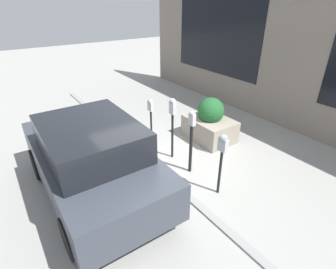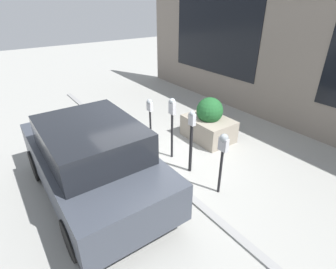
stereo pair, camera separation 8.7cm
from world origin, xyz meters
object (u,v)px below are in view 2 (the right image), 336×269
at_px(parking_meter_nearest, 223,149).
at_px(parked_car_front, 92,159).
at_px(parking_meter_middle, 172,116).
at_px(parking_meter_fourth, 150,110).
at_px(planter_box, 209,123).
at_px(parking_meter_second, 191,134).

bearing_deg(parking_meter_nearest, parked_car_front, 55.48).
distance_m(parking_meter_middle, parking_meter_fourth, 0.89).
relative_size(planter_box, parked_car_front, 0.34).
distance_m(planter_box, parked_car_front, 3.58).
bearing_deg(parking_meter_middle, parked_car_front, 96.37).
relative_size(parking_meter_middle, planter_box, 1.16).
relative_size(parking_meter_nearest, parking_meter_middle, 0.87).
distance_m(parking_meter_nearest, parking_meter_middle, 1.66).
distance_m(parking_meter_fourth, parked_car_front, 2.32).
xyz_separation_m(parking_meter_second, parking_meter_fourth, (1.61, 0.05, 0.04)).
xyz_separation_m(parking_meter_nearest, parking_meter_middle, (1.66, -0.02, 0.11)).
xyz_separation_m(parking_meter_nearest, parking_meter_fourth, (2.54, 0.05, -0.04)).
xyz_separation_m(parking_meter_fourth, planter_box, (-0.68, -1.50, -0.51)).
relative_size(parking_meter_second, parking_meter_middle, 0.96).
xyz_separation_m(planter_box, parked_car_front, (-0.43, 3.53, 0.36)).
distance_m(parking_meter_nearest, parked_car_front, 2.52).
bearing_deg(planter_box, parking_meter_fourth, 65.59).
xyz_separation_m(parking_meter_middle, parked_car_front, (-0.23, 2.10, -0.30)).
distance_m(parking_meter_second, parked_car_front, 2.14).
bearing_deg(parking_meter_middle, parking_meter_fourth, 4.38).
bearing_deg(planter_box, parking_meter_nearest, 141.89).
xyz_separation_m(parking_meter_second, planter_box, (0.93, -1.46, -0.47)).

